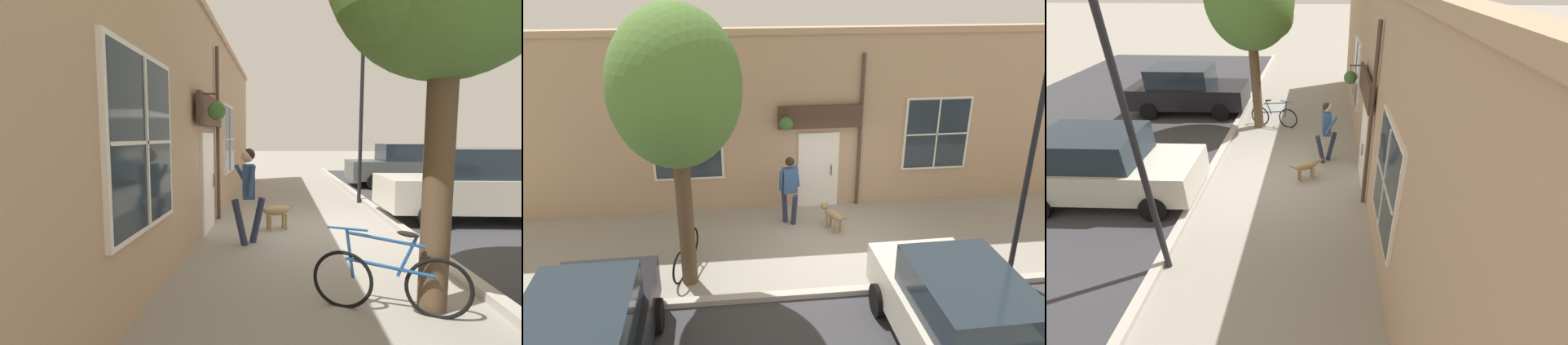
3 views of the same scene
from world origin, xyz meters
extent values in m
plane|color=gray|center=(0.00, 0.00, 0.00)|extent=(90.00, 90.00, 0.00)
cube|color=#B2ADA3|center=(2.00, 0.00, 0.06)|extent=(0.20, 28.00, 0.12)
cube|color=tan|center=(-2.35, 0.00, 2.31)|extent=(0.30, 18.00, 4.61)
cube|color=white|center=(-2.18, 0.00, 1.05)|extent=(0.10, 1.10, 2.10)
cube|color=#232D38|center=(-2.15, 0.00, 1.00)|extent=(0.03, 0.90, 1.90)
cylinder|color=#47382D|center=(-2.09, 0.35, 1.05)|extent=(0.03, 0.03, 0.30)
cube|color=#4C3328|center=(-2.08, 0.00, 2.55)|extent=(0.08, 2.20, 0.60)
cylinder|color=#47382D|center=(-2.12, 1.10, 2.08)|extent=(0.09, 0.09, 4.15)
cylinder|color=#47382D|center=(-1.96, -0.92, 2.80)|extent=(0.44, 0.04, 0.04)
cylinder|color=#47382D|center=(-1.78, -0.92, 2.62)|extent=(0.01, 0.01, 0.34)
cone|color=#2D2823|center=(-1.78, -0.92, 2.40)|extent=(0.32, 0.32, 0.18)
sphere|color=#3D6B33|center=(-1.78, -0.92, 2.49)|extent=(0.34, 0.34, 0.34)
cube|color=white|center=(-2.18, -3.43, 1.95)|extent=(0.08, 1.82, 2.02)
cube|color=#232D38|center=(-2.15, -3.43, 1.95)|extent=(0.03, 1.70, 1.90)
cube|color=white|center=(-2.13, -3.43, 1.95)|extent=(0.04, 0.04, 1.90)
cube|color=white|center=(-2.13, -3.43, 1.95)|extent=(0.04, 1.70, 0.04)
cube|color=white|center=(-2.18, 3.23, 1.95)|extent=(0.08, 1.82, 2.02)
cube|color=#232D38|center=(-2.15, 3.23, 1.95)|extent=(0.03, 1.70, 1.90)
cube|color=white|center=(-2.13, 3.23, 1.95)|extent=(0.04, 0.04, 1.90)
cube|color=white|center=(-2.13, 3.23, 1.95)|extent=(0.04, 1.70, 0.04)
cylinder|color=#282D47|center=(-1.36, -1.01, 0.44)|extent=(0.32, 0.17, 0.88)
cylinder|color=#282D47|center=(-1.04, -0.80, 0.44)|extent=(0.32, 0.17, 0.88)
cube|color=#2D4C7A|center=(-1.20, -0.91, 1.19)|extent=(0.27, 0.37, 0.63)
sphere|color=tan|center=(-1.22, -0.91, 1.67)|extent=(0.24, 0.24, 0.24)
sphere|color=black|center=(-1.19, -0.90, 1.69)|extent=(0.23, 0.23, 0.23)
cylinder|color=#2D4C7A|center=(-1.12, -1.13, 1.23)|extent=(0.17, 0.11, 0.57)
cylinder|color=#2D4C7A|center=(-1.33, -0.69, 1.25)|extent=(0.34, 0.13, 0.52)
ellipsoid|color=#997A51|center=(-0.68, 0.14, 0.43)|extent=(0.67, 0.50, 0.21)
cylinder|color=#997A51|center=(-0.81, -0.01, 0.17)|extent=(0.06, 0.06, 0.33)
cylinder|color=#997A51|center=(-0.88, 0.11, 0.17)|extent=(0.06, 0.06, 0.33)
cylinder|color=#997A51|center=(-0.48, 0.16, 0.17)|extent=(0.06, 0.06, 0.33)
cylinder|color=#997A51|center=(-0.54, 0.29, 0.17)|extent=(0.06, 0.06, 0.33)
sphere|color=#997A51|center=(-1.01, -0.04, 0.51)|extent=(0.18, 0.18, 0.18)
cone|color=#997A51|center=(-1.11, -0.09, 0.49)|extent=(0.13, 0.13, 0.09)
cone|color=#997A51|center=(-0.98, -0.08, 0.60)|extent=(0.06, 0.06, 0.07)
cone|color=#997A51|center=(-1.02, 0.01, 0.60)|extent=(0.06, 0.06, 0.07)
cylinder|color=#997A51|center=(-0.33, 0.32, 0.48)|extent=(0.20, 0.13, 0.14)
cylinder|color=brown|center=(1.18, -3.30, 1.59)|extent=(0.32, 0.32, 3.17)
sphere|color=#4C7533|center=(0.60, -3.51, 3.64)|extent=(1.45, 1.45, 1.45)
torus|color=black|center=(0.13, -3.30, 0.33)|extent=(0.68, 0.27, 0.70)
torus|color=black|center=(1.15, -3.51, 0.33)|extent=(0.68, 0.27, 0.70)
cylinder|color=#1E4C8C|center=(0.64, -3.40, 0.53)|extent=(0.97, 0.23, 0.17)
cylinder|color=#1E4C8C|center=(0.82, -3.44, 0.67)|extent=(0.22, 0.08, 0.48)
cylinder|color=#1E4C8C|center=(0.59, -3.39, 0.85)|extent=(0.82, 0.20, 0.14)
cylinder|color=#1E4C8C|center=(0.21, -3.32, 0.65)|extent=(0.13, 0.06, 0.58)
cylinder|color=#1E4C8C|center=(0.17, -3.31, 0.95)|extent=(0.44, 0.17, 0.03)
ellipsoid|color=black|center=(0.82, -3.44, 0.93)|extent=(0.26, 0.15, 0.09)
cube|color=black|center=(4.02, -4.66, 0.69)|extent=(4.33, 1.82, 0.76)
cube|color=#1E2833|center=(4.24, -4.65, 1.41)|extent=(2.26, 1.58, 0.68)
cylinder|color=black|center=(2.70, -5.56, 0.31)|extent=(0.62, 0.19, 0.62)
cylinder|color=black|center=(2.68, -3.80, 0.31)|extent=(0.62, 0.19, 0.62)
cylinder|color=black|center=(5.37, -5.52, 0.31)|extent=(0.62, 0.19, 0.62)
cylinder|color=black|center=(5.34, -3.76, 0.31)|extent=(0.62, 0.19, 0.62)
cube|color=beige|center=(4.02, 1.18, 0.69)|extent=(4.33, 1.82, 0.76)
cube|color=#1E2833|center=(4.23, 1.18, 1.41)|extent=(2.26, 1.58, 0.68)
cylinder|color=black|center=(2.70, 0.28, 0.31)|extent=(0.62, 0.19, 0.62)
cylinder|color=black|center=(2.67, 2.04, 0.31)|extent=(0.62, 0.19, 0.62)
cylinder|color=black|center=(5.36, 0.32, 0.31)|extent=(0.62, 0.19, 0.62)
cylinder|color=black|center=(1.83, 3.41, 2.47)|extent=(0.11, 0.11, 4.95)
camera|label=1|loc=(-0.62, -7.33, 2.01)|focal=24.00mm
camera|label=2|loc=(10.40, -2.42, 6.10)|focal=35.00mm
camera|label=3|loc=(-1.09, 8.12, 5.08)|focal=24.00mm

